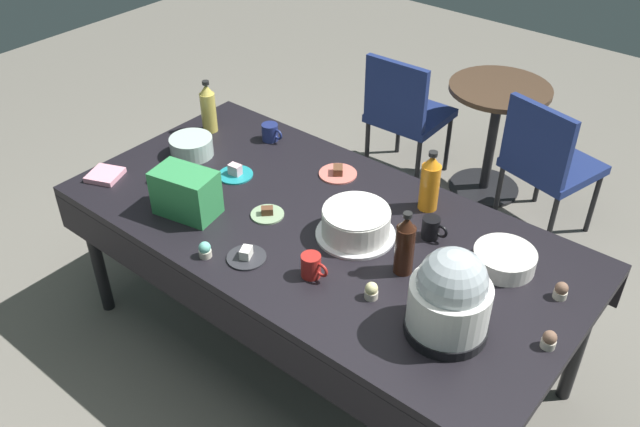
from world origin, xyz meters
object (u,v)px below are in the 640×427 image
Objects in this scene: dessert_plate_charcoal at (246,256)px; soda_bottle_orange_juice at (430,183)px; frosted_layer_cake at (356,223)px; cupcake_berry at (158,176)px; glass_salad_bowl at (192,146)px; maroon_chair_right at (547,160)px; soda_carton at (186,193)px; dessert_plate_teal at (235,173)px; round_cafe_table at (495,120)px; soda_bottle_cola at (405,245)px; soda_bottle_ginger_ale at (208,108)px; cupcake_vanilla at (371,291)px; coffee_mug_black at (431,228)px; cupcake_rose at (561,291)px; cupcake_cocoa at (205,250)px; dessert_plate_sage at (267,213)px; cupcake_mint at (549,340)px; ceramic_snack_bowl at (504,259)px; dessert_plate_coral at (338,173)px; potluck_table at (320,235)px; coffee_mug_navy at (270,132)px; coffee_mug_red at (312,266)px; slow_cooker at (450,297)px.

dessert_plate_charcoal is 0.56× the size of soda_bottle_orange_juice.
frosted_layer_cake is 0.96m from cupcake_berry.
maroon_chair_right is at bearing 50.60° from glass_salad_bowl.
soda_carton reaches higher than maroon_chair_right.
round_cafe_table is at bearing 74.08° from dessert_plate_teal.
soda_bottle_ginger_ale reaches higher than soda_bottle_cola.
coffee_mug_black reaches higher than cupcake_vanilla.
soda_bottle_cola is at bearing -155.62° from cupcake_rose.
cupcake_cocoa and cupcake_rose have the same top height.
dessert_plate_sage is at bearing -165.53° from cupcake_rose.
glass_salad_bowl reaches higher than cupcake_mint.
glass_salad_bowl is at bearing 124.38° from soda_carton.
ceramic_snack_bowl is at bearing -19.34° from soda_bottle_orange_juice.
dessert_plate_coral is (0.04, 0.44, 0.00)m from dessert_plate_sage.
dessert_plate_sage is 0.20× the size of round_cafe_table.
soda_bottle_orange_juice is at bearing 160.66° from ceramic_snack_bowl.
dessert_plate_charcoal reaches higher than dessert_plate_sage.
dessert_plate_teal is 0.58m from cupcake_cocoa.
ceramic_snack_bowl is 0.92× the size of soda_carton.
cupcake_berry reaches higher than potluck_table.
cupcake_rose is at bearing -56.59° from round_cafe_table.
frosted_layer_cake is 0.28m from soda_bottle_cola.
frosted_layer_cake is 2.02× the size of dessert_plate_teal.
dessert_plate_charcoal is 1.06m from soda_bottle_ginger_ale.
coffee_mug_navy is (-0.42, 0.48, 0.03)m from dessert_plate_sage.
cupcake_rose is 0.55m from coffee_mug_black.
cupcake_berry is 0.57× the size of coffee_mug_red.
soda_bottle_cola is 1.40m from soda_bottle_ginger_ale.
glass_salad_bowl is at bearing 103.04° from cupcake_berry.
soda_carton is at bearing -138.77° from soda_bottle_orange_juice.
soda_bottle_ginger_ale is (-1.65, 0.46, -0.03)m from slow_cooker.
soda_carton is (-1.20, -0.09, -0.06)m from slow_cooker.
cupcake_cocoa reaches higher than dessert_plate_coral.
dessert_plate_coral is 2.62× the size of cupcake_mint.
ceramic_snack_bowl is 2.09× the size of coffee_mug_black.
soda_bottle_cola is 0.35m from coffee_mug_red.
frosted_layer_cake is 0.61m from cupcake_cocoa.
soda_bottle_orange_juice reaches higher than cupcake_mint.
dessert_plate_sage is at bearing -160.69° from ceramic_snack_bowl.
coffee_mug_navy is (0.30, 0.12, -0.08)m from soda_bottle_ginger_ale.
maroon_chair_right is (0.22, 1.48, -0.32)m from frosted_layer_cake.
soda_bottle_ginger_ale is at bearing 154.52° from coffee_mug_red.
dessert_plate_teal is 0.78m from coffee_mug_red.
dessert_plate_charcoal is at bearing -151.54° from cupcake_rose.
dessert_plate_teal is 0.59× the size of soda_bottle_ginger_ale.
slow_cooker reaches higher than dessert_plate_coral.
soda_carton reaches higher than cupcake_rose.
dessert_plate_charcoal is 0.22× the size of round_cafe_table.
slow_cooker is at bearing -53.33° from soda_bottle_orange_juice.
dessert_plate_teal is 0.19× the size of maroon_chair_right.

